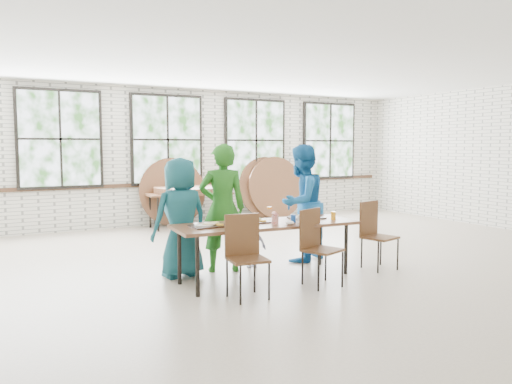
% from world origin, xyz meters
% --- Properties ---
extents(room, '(12.00, 12.00, 12.00)m').
position_xyz_m(room, '(0.00, 4.44, 1.83)').
color(room, '#BFAE97').
rests_on(room, ground).
extents(dining_table, '(2.45, 0.97, 0.74)m').
position_xyz_m(dining_table, '(-0.37, -0.55, 0.69)').
color(dining_table, brown).
rests_on(dining_table, ground).
extents(chair_near_left, '(0.47, 0.46, 0.95)m').
position_xyz_m(chair_near_left, '(-0.97, -1.09, 0.56)').
color(chair_near_left, '#55341C').
rests_on(chair_near_left, ground).
extents(chair_near_right, '(0.54, 0.53, 0.95)m').
position_xyz_m(chair_near_right, '(0.04, -1.08, 0.56)').
color(chair_near_right, '#55341C').
rests_on(chair_near_right, ground).
extents(chair_spare, '(0.51, 0.50, 0.95)m').
position_xyz_m(chair_spare, '(1.27, -0.77, 0.56)').
color(chair_spare, '#55341C').
rests_on(chair_spare, ground).
extents(adult_teal, '(0.83, 0.60, 1.59)m').
position_xyz_m(adult_teal, '(-1.30, 0.10, 0.79)').
color(adult_teal, '#1B5B69').
rests_on(adult_teal, ground).
extents(adult_green, '(0.74, 0.60, 1.77)m').
position_xyz_m(adult_green, '(-0.69, 0.10, 0.88)').
color(adult_green, '#21631A').
rests_on(adult_green, ground).
extents(toddler, '(0.48, 0.29, 0.73)m').
position_xyz_m(toddler, '(-0.24, 0.10, 0.36)').
color(toddler, '#161C46').
rests_on(toddler, ground).
extents(adult_blue, '(1.05, 0.95, 1.76)m').
position_xyz_m(adult_blue, '(0.61, 0.10, 0.88)').
color(adult_blue, '#155899').
rests_on(adult_blue, ground).
extents(storage_table, '(1.85, 0.89, 0.74)m').
position_xyz_m(storage_table, '(0.30, 3.94, 0.69)').
color(storage_table, brown).
rests_on(storage_table, ground).
extents(tabletop_clutter, '(1.96, 0.60, 0.11)m').
position_xyz_m(tabletop_clutter, '(-0.29, -0.59, 0.77)').
color(tabletop_clutter, black).
rests_on(tabletop_clutter, dining_table).
extents(round_tops_stacked, '(1.50, 1.50, 0.13)m').
position_xyz_m(round_tops_stacked, '(0.30, 3.94, 0.80)').
color(round_tops_stacked, brown).
rests_on(round_tops_stacked, storage_table).
extents(round_tops_leaning, '(4.08, 0.42, 1.49)m').
position_xyz_m(round_tops_leaning, '(1.71, 4.24, 0.74)').
color(round_tops_leaning, brown).
rests_on(round_tops_leaning, ground).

